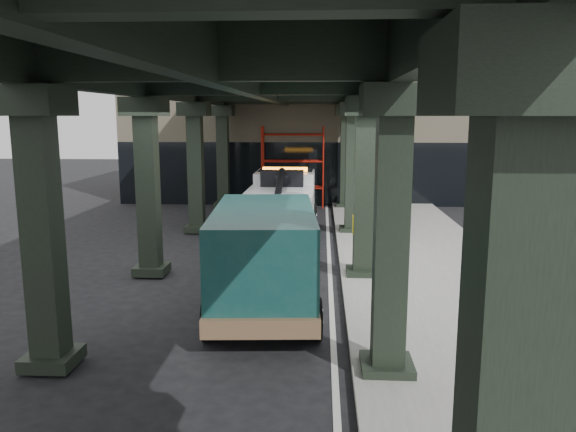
% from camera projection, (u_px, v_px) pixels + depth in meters
% --- Properties ---
extents(ground, '(90.00, 90.00, 0.00)m').
position_uv_depth(ground, '(263.00, 300.00, 13.90)').
color(ground, black).
rests_on(ground, ground).
extents(sidewalk, '(5.00, 40.00, 0.15)m').
position_uv_depth(sidewalk, '(431.00, 277.00, 15.59)').
color(sidewalk, gray).
rests_on(sidewalk, ground).
extents(lane_stripe, '(0.12, 38.00, 0.01)m').
position_uv_depth(lane_stripe, '(330.00, 278.00, 15.76)').
color(lane_stripe, silver).
rests_on(lane_stripe, ground).
extents(viaduct, '(7.40, 32.00, 6.40)m').
position_uv_depth(viaduct, '(254.00, 79.00, 14.93)').
color(viaduct, black).
rests_on(viaduct, ground).
extents(building, '(22.00, 10.00, 8.00)m').
position_uv_depth(building, '(332.00, 125.00, 32.73)').
color(building, '#C6B793').
rests_on(building, ground).
extents(scaffolding, '(3.08, 0.88, 4.00)m').
position_uv_depth(scaffolding, '(293.00, 165.00, 27.92)').
color(scaffolding, '#AA1A0D').
rests_on(scaffolding, ground).
extents(tow_truck, '(2.52, 8.18, 2.67)m').
position_uv_depth(tow_truck, '(282.00, 206.00, 20.23)').
color(tow_truck, black).
rests_on(tow_truck, ground).
extents(towed_van, '(2.79, 6.19, 2.45)m').
position_uv_depth(towed_van, '(265.00, 254.00, 13.10)').
color(towed_van, '#12423F').
rests_on(towed_van, ground).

